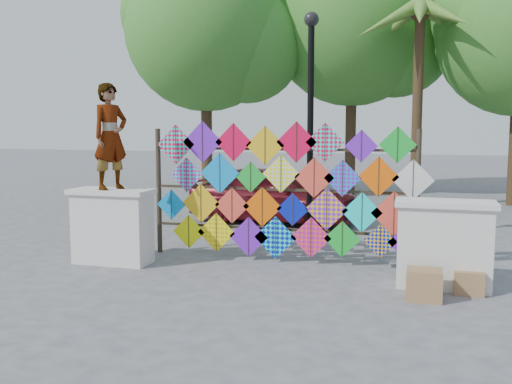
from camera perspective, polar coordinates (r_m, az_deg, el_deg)
ground at (r=9.36m, az=1.17°, el=-7.91°), size 80.00×80.00×0.00m
parapet_left at (r=10.07m, az=-14.17°, el=-3.29°), size 1.40×0.65×1.28m
parapet_right at (r=8.73m, az=18.28°, el=-4.94°), size 1.40×0.65×1.28m
kite_rack at (r=9.81m, az=2.74°, el=-0.01°), size 4.91×0.24×2.44m
tree_west at (r=19.25m, az=-4.74°, el=15.68°), size 5.85×5.20×8.01m
tree_mid at (r=20.20m, az=9.97°, el=16.31°), size 6.30×5.60×8.61m
palm_tree at (r=16.95m, az=16.06°, el=15.22°), size 3.62×3.62×5.83m
vendor_woman at (r=9.92m, az=-14.35°, el=5.40°), size 0.66×0.77×1.78m
sedan at (r=13.85m, az=1.79°, el=-0.18°), size 4.25×1.97×1.41m
lamppost at (r=10.95m, az=5.47°, el=8.40°), size 0.28×0.28×4.46m
cardboard_box_near at (r=8.16m, az=16.47°, el=-8.87°), size 0.47×0.42×0.42m
cardboard_box_far at (r=8.64m, az=20.48°, el=-8.42°), size 0.40×0.37×0.34m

